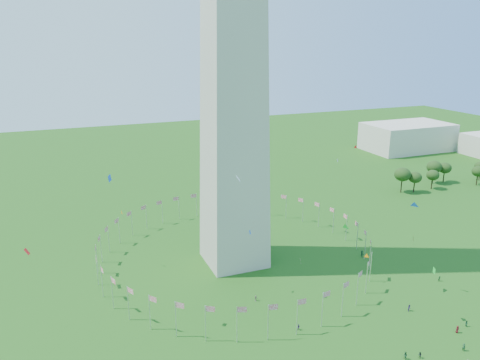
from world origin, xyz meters
name	(u,v)px	position (x,y,z in m)	size (l,w,h in m)	color
flag_ring	(234,247)	(0.00, 50.00, 4.50)	(80.24, 80.24, 9.00)	silver
gov_building_east_a	(407,137)	(150.00, 150.00, 8.00)	(50.00, 30.00, 16.00)	beige
crowd	(341,331)	(9.52, 6.21, 0.89)	(101.63, 60.04, 1.98)	#1A4225
kites_aloft	(329,220)	(14.95, 22.40, 21.32)	(121.30, 69.50, 39.68)	green
tree_line_east	(437,176)	(112.05, 85.57, 4.88)	(53.55, 15.69, 11.03)	#264A18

